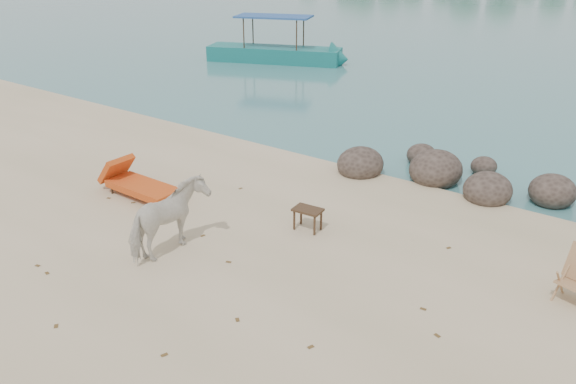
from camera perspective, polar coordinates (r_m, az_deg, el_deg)
name	(u,v)px	position (r m, az deg, el deg)	size (l,w,h in m)	color
boulders	(454,178)	(13.96, 16.54, 1.41)	(6.36, 2.88, 0.95)	#322721
cow	(169,221)	(10.47, -11.99, -2.90)	(0.74, 1.62, 1.37)	white
side_table	(308,221)	(11.25, 2.01, -2.93)	(0.57, 0.37, 0.46)	#342515
lounge_chair	(143,184)	(13.05, -14.53, 0.76)	(2.25, 0.79, 0.68)	#D65519
boat_near	(274,24)	(27.76, -1.45, 16.73)	(7.20, 1.62, 3.49)	#156B69
dead_leaves	(191,261)	(10.49, -9.85, -6.90)	(8.30, 6.33, 0.00)	brown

